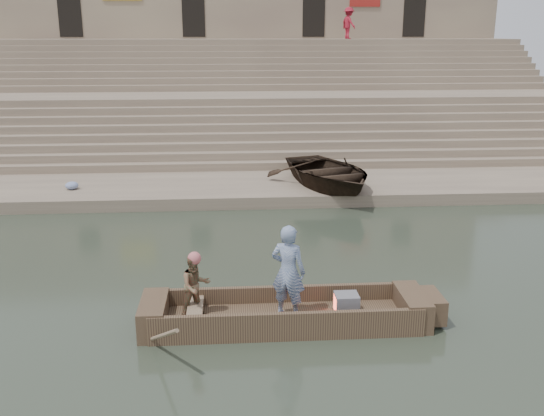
{
  "coord_description": "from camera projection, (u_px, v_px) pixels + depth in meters",
  "views": [
    {
      "loc": [
        -0.11,
        -13.03,
        5.58
      ],
      "look_at": [
        0.92,
        1.33,
        1.4
      ],
      "focal_mm": 40.18,
      "sensor_mm": 36.0,
      "label": 1
    }
  ],
  "objects": [
    {
      "name": "mid_landing",
      "position": [
        231.0,
        125.0,
        28.5
      ],
      "size": [
        32.0,
        3.0,
        2.8
      ],
      "primitive_type": "cube",
      "color": "gray",
      "rests_on": "ground"
    },
    {
      "name": "ghat_steps",
      "position": [
        230.0,
        111.0,
        30.01
      ],
      "size": [
        32.0,
        11.0,
        5.2
      ],
      "color": "gray",
      "rests_on": "ground"
    },
    {
      "name": "upper_landing",
      "position": [
        230.0,
        86.0,
        34.87
      ],
      "size": [
        32.0,
        3.0,
        5.2
      ],
      "primitive_type": "cube",
      "color": "gray",
      "rests_on": "ground"
    },
    {
      "name": "building_wall",
      "position": [
        228.0,
        31.0,
        37.87
      ],
      "size": [
        32.0,
        5.07,
        11.2
      ],
      "color": "tan",
      "rests_on": "ground"
    },
    {
      "name": "rowing_man",
      "position": [
        195.0,
        286.0,
        11.76
      ],
      "size": [
        0.76,
        0.69,
        1.26
      ],
      "primitive_type": "imported",
      "rotation": [
        0.0,
        0.0,
        0.44
      ],
      "color": "#297C4B",
      "rests_on": "main_rowboat"
    },
    {
      "name": "television",
      "position": [
        346.0,
        304.0,
        12.0
      ],
      "size": [
        0.46,
        0.42,
        0.4
      ],
      "color": "slate",
      "rests_on": "main_rowboat"
    },
    {
      "name": "beached_rowboat",
      "position": [
        328.0,
        172.0,
        21.1
      ],
      "size": [
        4.65,
        5.55,
        0.99
      ],
      "primitive_type": "imported",
      "rotation": [
        0.0,
        0.0,
        0.3
      ],
      "color": "#2D2116",
      "rests_on": "lower_landing"
    },
    {
      "name": "cloth_bundles",
      "position": [
        73.0,
        183.0,
        21.13
      ],
      "size": [
        14.68,
        1.85,
        0.26
      ],
      "color": "#3F5999",
      "rests_on": "lower_landing"
    },
    {
      "name": "ground",
      "position": [
        236.0,
        283.0,
        14.04
      ],
      "size": [
        120.0,
        120.0,
        0.0
      ],
      "primitive_type": "plane",
      "color": "#242E22",
      "rests_on": "ground"
    },
    {
      "name": "rowboat_trim",
      "position": [
        295.0,
        311.0,
        11.95
      ],
      "size": [
        6.04,
        2.63,
        1.93
      ],
      "color": "brown",
      "rests_on": "ground"
    },
    {
      "name": "lower_landing",
      "position": [
        233.0,
        189.0,
        21.65
      ],
      "size": [
        32.0,
        4.0,
        0.4
      ],
      "primitive_type": "cube",
      "color": "gray",
      "rests_on": "ground"
    },
    {
      "name": "main_rowboat",
      "position": [
        285.0,
        320.0,
        12.0
      ],
      "size": [
        5.0,
        1.3,
        0.22
      ],
      "primitive_type": "cube",
      "color": "brown",
      "rests_on": "ground"
    },
    {
      "name": "pedestrian",
      "position": [
        349.0,
        23.0,
        34.25
      ],
      "size": [
        1.01,
        1.27,
        1.72
      ],
      "primitive_type": "imported",
      "rotation": [
        0.0,
        0.0,
        1.95
      ],
      "color": "maroon",
      "rests_on": "upper_landing"
    },
    {
      "name": "standing_man",
      "position": [
        288.0,
        271.0,
        11.67
      ],
      "size": [
        0.81,
        0.69,
        1.87
      ],
      "primitive_type": "imported",
      "rotation": [
        0.0,
        0.0,
        2.71
      ],
      "color": "navy",
      "rests_on": "main_rowboat"
    }
  ]
}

